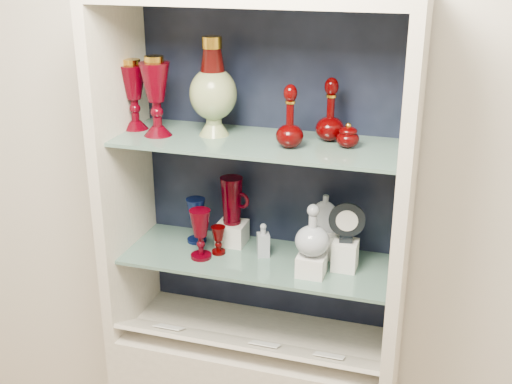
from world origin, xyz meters
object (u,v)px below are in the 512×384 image
(ruby_goblet_small, at_px, (218,240))
(clear_round_decanter, at_px, (313,231))
(ruby_decanter_b, at_px, (331,108))
(cobalt_goblet, at_px, (196,220))
(pedestal_lamp_left, at_px, (134,95))
(enamel_urn, at_px, (213,87))
(ruby_decanter_a, at_px, (290,113))
(ruby_goblet_tall, at_px, (200,234))
(clear_square_bottle, at_px, (263,240))
(pedestal_lamp_right, at_px, (156,96))
(cameo_medallion, at_px, (347,222))
(ruby_pitcher, at_px, (232,200))
(flat_flask, at_px, (325,213))
(lidded_bowl, at_px, (348,135))

(ruby_goblet_small, relative_size, clear_round_decanter, 0.60)
(ruby_decanter_b, xyz_separation_m, cobalt_goblet, (-0.47, -0.01, -0.45))
(ruby_decanter_b, bearing_deg, pedestal_lamp_left, -175.30)
(enamel_urn, bearing_deg, ruby_goblet_small, -60.79)
(ruby_decanter_a, xyz_separation_m, ruby_goblet_tall, (-0.30, -0.02, -0.44))
(ruby_goblet_tall, distance_m, clear_square_bottle, 0.22)
(pedestal_lamp_right, xyz_separation_m, ruby_decanter_a, (0.45, -0.01, -0.02))
(enamel_urn, bearing_deg, pedestal_lamp_right, -160.78)
(enamel_urn, height_order, clear_round_decanter, enamel_urn)
(pedestal_lamp_left, relative_size, enamel_urn, 0.74)
(ruby_decanter_a, bearing_deg, cobalt_goblet, 164.73)
(pedestal_lamp_right, distance_m, ruby_decanter_b, 0.56)
(clear_square_bottle, distance_m, cameo_medallion, 0.31)
(ruby_decanter_a, relative_size, ruby_goblet_small, 2.19)
(pedestal_lamp_left, relative_size, ruby_goblet_tall, 1.34)
(ruby_decanter_b, bearing_deg, ruby_goblet_small, -167.88)
(ruby_goblet_tall, xyz_separation_m, cameo_medallion, (0.49, 0.06, 0.08))
(enamel_urn, xyz_separation_m, ruby_goblet_tall, (-0.03, -0.08, -0.49))
(ruby_goblet_tall, height_order, ruby_pitcher, ruby_pitcher)
(ruby_goblet_small, bearing_deg, ruby_goblet_tall, -133.87)
(ruby_pitcher, xyz_separation_m, flat_flask, (0.34, 0.00, -0.01))
(flat_flask, bearing_deg, cameo_medallion, -36.23)
(pedestal_lamp_right, relative_size, ruby_goblet_small, 2.57)
(pedestal_lamp_left, xyz_separation_m, cobalt_goblet, (0.19, 0.04, -0.46))
(ruby_decanter_a, distance_m, flat_flask, 0.41)
(clear_round_decanter, bearing_deg, ruby_pitcher, 155.48)
(pedestal_lamp_right, distance_m, clear_square_bottle, 0.60)
(ruby_decanter_b, xyz_separation_m, ruby_goblet_small, (-0.36, -0.08, -0.48))
(ruby_decanter_b, xyz_separation_m, clear_round_decanter, (-0.02, -0.13, -0.37))
(ruby_decanter_a, relative_size, clear_square_bottle, 1.83)
(ruby_goblet_small, xyz_separation_m, cameo_medallion, (0.44, 0.02, 0.12))
(flat_flask, bearing_deg, clear_round_decanter, -87.64)
(enamel_urn, xyz_separation_m, ruby_decanter_a, (0.27, -0.07, -0.05))
(ruby_decanter_b, height_order, flat_flask, ruby_decanter_b)
(ruby_goblet_small, xyz_separation_m, clear_round_decanter, (0.34, -0.05, 0.10))
(pedestal_lamp_right, bearing_deg, enamel_urn, 19.22)
(clear_square_bottle, bearing_deg, ruby_decanter_b, 13.43)
(enamel_urn, relative_size, ruby_goblet_small, 3.16)
(ruby_goblet_small, xyz_separation_m, clear_square_bottle, (0.15, 0.03, 0.01))
(ruby_decanter_a, bearing_deg, lidded_bowl, 17.24)
(clear_square_bottle, bearing_deg, pedestal_lamp_right, -171.09)
(cobalt_goblet, relative_size, ruby_goblet_tall, 0.94)
(ruby_goblet_small, bearing_deg, ruby_decanter_a, -7.09)
(lidded_bowl, xyz_separation_m, cobalt_goblet, (-0.54, 0.05, -0.38))
(cameo_medallion, bearing_deg, enamel_urn, 169.61)
(clear_square_bottle, xyz_separation_m, cameo_medallion, (0.29, -0.01, 0.11))
(cobalt_goblet, relative_size, flat_flask, 1.21)
(pedestal_lamp_left, xyz_separation_m, pedestal_lamp_right, (0.11, -0.05, 0.01))
(ruby_goblet_small, relative_size, flat_flask, 0.74)
(ruby_decanter_b, xyz_separation_m, flat_flask, (-0.01, 0.02, -0.37))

